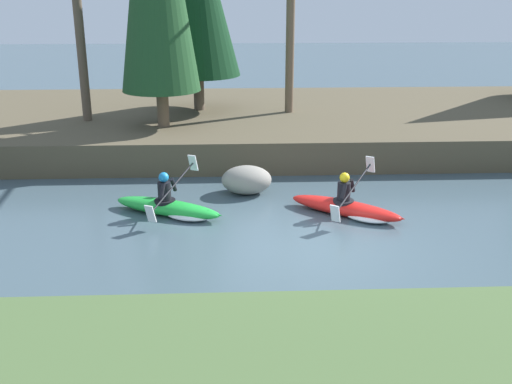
% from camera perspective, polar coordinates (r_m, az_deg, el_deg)
% --- Properties ---
extents(ground_plane, '(90.00, 90.00, 0.00)m').
position_cam_1_polar(ground_plane, '(12.03, 4.36, -5.45)').
color(ground_plane, '#425660').
extents(riverbank_far, '(44.00, 9.27, 0.92)m').
position_cam_1_polar(riverbank_far, '(20.90, 1.34, 6.59)').
color(riverbank_far, brown).
rests_on(riverbank_far, ground).
extents(bare_tree_upstream, '(3.85, 3.80, 7.01)m').
position_cam_1_polar(bare_tree_upstream, '(19.56, -16.48, 16.11)').
color(bare_tree_upstream, brown).
rests_on(bare_tree_upstream, riverbank_far).
extents(kayaker_lead, '(2.57, 2.02, 1.20)m').
position_cam_1_polar(kayaker_lead, '(13.77, 8.93, -1.49)').
color(kayaker_lead, red).
rests_on(kayaker_lead, ground).
extents(kayaker_middle, '(2.69, 1.94, 1.20)m').
position_cam_1_polar(kayaker_middle, '(13.78, -8.06, -1.43)').
color(kayaker_middle, green).
rests_on(kayaker_middle, ground).
extents(boulder_midstream, '(1.26, 0.99, 0.71)m').
position_cam_1_polar(boulder_midstream, '(15.04, -0.91, 1.17)').
color(boulder_midstream, gray).
rests_on(boulder_midstream, ground).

